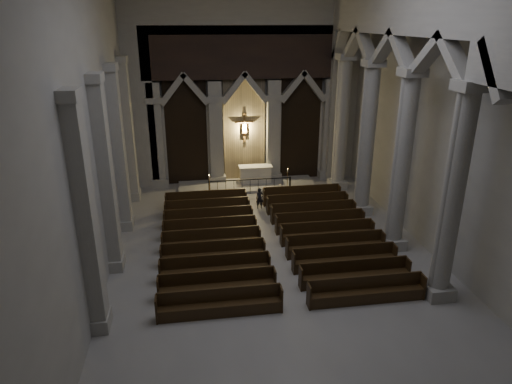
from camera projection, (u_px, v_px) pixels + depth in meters
room at (285, 86)px, 16.11m from camera, size 24.00×24.10×12.00m
sanctuary_wall at (244, 77)px, 27.12m from camera, size 14.00×0.77×12.00m
right_arcade at (414, 73)px, 18.03m from camera, size 1.00×24.00×12.00m
left_pilasters at (114, 165)px, 19.72m from camera, size 0.60×13.00×8.03m
sanctuary_step at (247, 185)px, 28.59m from camera, size 8.50×2.60×0.15m
altar at (255, 174)px, 28.77m from camera, size 2.08×0.83×1.05m
altar_rail at (250, 184)px, 27.11m from camera, size 4.94×0.09×0.97m
candle_stand_left at (210, 191)px, 26.74m from camera, size 0.23×0.23×1.39m
candle_stand_right at (287, 183)px, 28.05m from camera, size 0.22×0.22×1.31m
pews at (270, 239)px, 21.00m from camera, size 9.84×10.30×0.99m
worshipper at (260, 198)px, 25.10m from camera, size 0.44×0.30×1.16m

